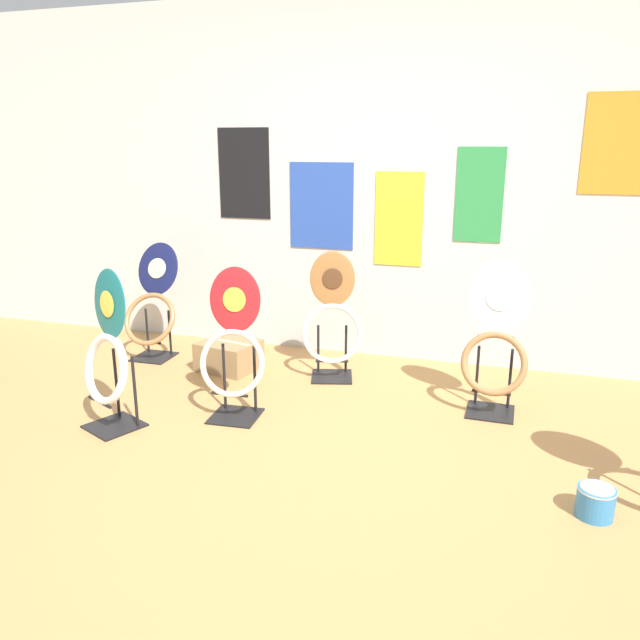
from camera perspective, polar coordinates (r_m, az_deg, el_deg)
ground_plane at (r=3.02m, az=-3.46°, el=-15.76°), size 14.00×14.00×0.00m
wall_back at (r=4.63m, az=5.89°, el=12.30°), size 8.00×0.07×2.60m
toilet_seat_display_navy_moon at (r=4.87m, az=-15.04°, el=1.31°), size 0.42×0.39×0.86m
toilet_seat_display_white_plain at (r=3.85m, az=15.78°, el=-2.06°), size 0.39×0.31×0.93m
toilet_seat_display_teal_sax at (r=3.69m, az=-18.84°, el=-3.09°), size 0.43×0.37×0.92m
toilet_seat_display_woodgrain at (r=4.27m, az=1.12°, el=-0.23°), size 0.44×0.35×0.88m
toilet_seat_display_crimson_swirl at (r=3.67m, az=-7.94°, el=-2.94°), size 0.41×0.30×0.90m
paint_can at (r=3.09m, az=23.89°, el=-14.89°), size 0.17×0.17×0.14m
storage_box at (r=4.56m, az=-8.33°, el=-3.21°), size 0.45×0.41×0.21m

